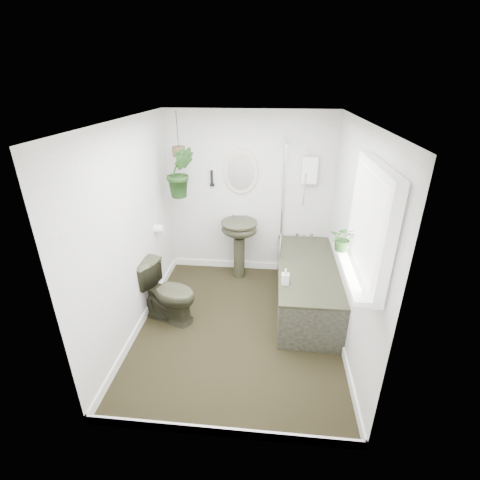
# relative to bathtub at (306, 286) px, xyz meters

# --- Properties ---
(floor) EXTENTS (2.30, 2.80, 0.02)m
(floor) POSITION_rel_bathtub_xyz_m (-0.80, -0.50, -0.30)
(floor) COLOR black
(floor) RESTS_ON ground
(ceiling) EXTENTS (2.30, 2.80, 0.02)m
(ceiling) POSITION_rel_bathtub_xyz_m (-0.80, -0.50, 2.02)
(ceiling) COLOR white
(ceiling) RESTS_ON ground
(wall_back) EXTENTS (2.30, 0.02, 2.30)m
(wall_back) POSITION_rel_bathtub_xyz_m (-0.80, 0.91, 0.86)
(wall_back) COLOR silver
(wall_back) RESTS_ON ground
(wall_front) EXTENTS (2.30, 0.02, 2.30)m
(wall_front) POSITION_rel_bathtub_xyz_m (-0.80, -1.91, 0.86)
(wall_front) COLOR silver
(wall_front) RESTS_ON ground
(wall_left) EXTENTS (0.02, 2.80, 2.30)m
(wall_left) POSITION_rel_bathtub_xyz_m (-1.96, -0.50, 0.86)
(wall_left) COLOR silver
(wall_left) RESTS_ON ground
(wall_right) EXTENTS (0.02, 2.80, 2.30)m
(wall_right) POSITION_rel_bathtub_xyz_m (0.36, -0.50, 0.86)
(wall_right) COLOR silver
(wall_right) RESTS_ON ground
(skirting) EXTENTS (2.30, 2.80, 0.10)m
(skirting) POSITION_rel_bathtub_xyz_m (-0.80, -0.50, -0.24)
(skirting) COLOR white
(skirting) RESTS_ON floor
(bathtub) EXTENTS (0.72, 1.72, 0.58)m
(bathtub) POSITION_rel_bathtub_xyz_m (0.00, 0.00, 0.00)
(bathtub) COLOR #2C2D1E
(bathtub) RESTS_ON floor
(bath_screen) EXTENTS (0.04, 0.72, 1.40)m
(bath_screen) POSITION_rel_bathtub_xyz_m (-0.33, 0.49, 0.99)
(bath_screen) COLOR silver
(bath_screen) RESTS_ON bathtub
(shower_box) EXTENTS (0.20, 0.10, 0.35)m
(shower_box) POSITION_rel_bathtub_xyz_m (0.00, 0.84, 1.26)
(shower_box) COLOR white
(shower_box) RESTS_ON wall_back
(oval_mirror) EXTENTS (0.46, 0.03, 0.62)m
(oval_mirror) POSITION_rel_bathtub_xyz_m (-0.91, 0.87, 1.21)
(oval_mirror) COLOR beige
(oval_mirror) RESTS_ON wall_back
(wall_sconce) EXTENTS (0.04, 0.04, 0.22)m
(wall_sconce) POSITION_rel_bathtub_xyz_m (-1.31, 0.86, 1.11)
(wall_sconce) COLOR black
(wall_sconce) RESTS_ON wall_back
(toilet_roll_holder) EXTENTS (0.11, 0.11, 0.11)m
(toilet_roll_holder) POSITION_rel_bathtub_xyz_m (-1.90, 0.20, 0.61)
(toilet_roll_holder) COLOR white
(toilet_roll_holder) RESTS_ON wall_left
(window_recess) EXTENTS (0.08, 1.00, 0.90)m
(window_recess) POSITION_rel_bathtub_xyz_m (0.29, -1.20, 1.36)
(window_recess) COLOR white
(window_recess) RESTS_ON wall_right
(window_sill) EXTENTS (0.18, 1.00, 0.04)m
(window_sill) POSITION_rel_bathtub_xyz_m (0.22, -1.20, 0.94)
(window_sill) COLOR white
(window_sill) RESTS_ON wall_right
(window_blinds) EXTENTS (0.01, 0.86, 0.76)m
(window_blinds) POSITION_rel_bathtub_xyz_m (0.24, -1.20, 1.36)
(window_blinds) COLOR white
(window_blinds) RESTS_ON wall_right
(toilet) EXTENTS (0.80, 0.62, 0.72)m
(toilet) POSITION_rel_bathtub_xyz_m (-1.65, -0.41, 0.07)
(toilet) COLOR #2C2D1E
(toilet) RESTS_ON floor
(pedestal_sink) EXTENTS (0.59, 0.53, 0.86)m
(pedestal_sink) POSITION_rel_bathtub_xyz_m (-0.91, 0.64, 0.14)
(pedestal_sink) COLOR #2C2D1E
(pedestal_sink) RESTS_ON floor
(sill_plant) EXTENTS (0.27, 0.25, 0.24)m
(sill_plant) POSITION_rel_bathtub_xyz_m (0.17, -0.90, 1.08)
(sill_plant) COLOR black
(sill_plant) RESTS_ON window_sill
(hanging_plant) EXTENTS (0.43, 0.39, 0.64)m
(hanging_plant) POSITION_rel_bathtub_xyz_m (-1.64, 0.47, 1.28)
(hanging_plant) COLOR black
(hanging_plant) RESTS_ON ceiling
(soap_bottle) EXTENTS (0.09, 0.09, 0.19)m
(soap_bottle) POSITION_rel_bathtub_xyz_m (-0.29, -0.44, 0.38)
(soap_bottle) COLOR black
(soap_bottle) RESTS_ON bathtub
(hanging_pot) EXTENTS (0.16, 0.16, 0.12)m
(hanging_pot) POSITION_rel_bathtub_xyz_m (-1.64, 0.47, 1.54)
(hanging_pot) COLOR #483A24
(hanging_pot) RESTS_ON ceiling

